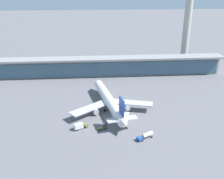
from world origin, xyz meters
TOP-DOWN VIEW (x-y plane):
  - ground_plane at (0.00, 0.00)m, footprint 1200.00×1200.00m
  - airliner_on_stand at (-2.36, 8.44)m, footprint 48.26×63.60m
  - service_truck_near_nose_olive at (-7.59, -13.25)m, footprint 6.68×4.28m
  - service_truck_under_wing_olive at (-18.90, -12.13)m, footprint 7.50×5.55m
  - service_truck_mid_apron_blue at (12.72, -23.47)m, footprint 8.64×6.07m
  - service_truck_by_tail_white at (5.98, -3.16)m, footprint 4.01×7.64m
  - terminal_building at (0.00, 68.74)m, footprint 183.60×12.80m
  - control_tower at (72.11, 98.03)m, footprint 12.00×12.00m
  - safety_cone_alpha at (-17.51, -15.33)m, footprint 0.62×0.62m
  - safety_cone_bravo at (-12.12, -9.81)m, footprint 0.62×0.62m
  - safety_cone_charlie at (0.50, -11.01)m, footprint 0.62×0.62m

SIDE VIEW (x-z plane):
  - ground_plane at x=0.00m, z-range 0.00..0.00m
  - safety_cone_alpha at x=-17.51m, z-range -0.03..0.67m
  - safety_cone_bravo at x=-12.12m, z-range -0.03..0.67m
  - safety_cone_charlie at x=0.50m, z-range -0.03..0.67m
  - service_truck_near_nose_olive at x=-7.59m, z-range -0.54..2.16m
  - service_truck_under_wing_olive at x=-18.90m, z-range 0.14..3.24m
  - service_truck_by_tail_white at x=5.98m, z-range 0.14..3.24m
  - service_truck_mid_apron_blue at x=12.72m, z-range 0.23..3.18m
  - airliner_on_stand at x=-2.36m, z-range -3.15..13.89m
  - terminal_building at x=0.00m, z-range 0.27..15.47m
  - control_tower at x=72.11m, z-range 3.40..80.43m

